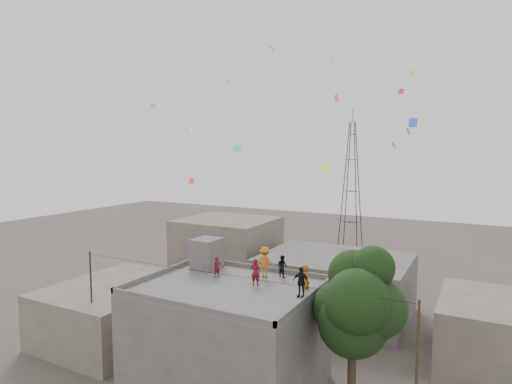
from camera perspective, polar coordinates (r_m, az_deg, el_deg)
main_building at (r=26.29m, az=-3.82°, el=-18.79°), size 10.00×8.00×6.10m
parapet at (r=25.15m, az=-3.87°, el=-12.13°), size 10.00×8.00×0.30m
stair_head_box at (r=28.71m, az=-6.57°, el=-8.16°), size 1.60×1.80×2.00m
neighbor_west at (r=34.67m, az=-18.10°, el=-14.79°), size 8.00×10.00×4.00m
neighbor_north at (r=37.70m, az=10.49°, el=-12.13°), size 12.00×9.00×5.00m
neighbor_northwest at (r=44.07m, az=-3.85°, el=-8.11°), size 9.00×8.00×7.00m
neighbor_east at (r=32.49m, az=29.59°, el=-16.27°), size 7.00×8.00×4.40m
tree at (r=22.93m, az=13.33°, el=-14.43°), size 4.90×4.60×9.10m
utility_line at (r=24.77m, az=-4.41°, el=-18.42°), size 20.12×0.62×7.40m
transmission_tower at (r=62.76m, az=12.59°, el=0.99°), size 2.97×2.97×20.01m
person_red_adult at (r=25.10m, az=-0.07°, el=-10.63°), size 0.63×0.46×1.58m
person_orange_child at (r=24.78m, az=6.60°, el=-11.13°), size 0.79×0.77×1.37m
person_dark_child at (r=26.81m, az=3.51°, el=-9.82°), size 0.79×0.69×1.37m
person_dark_adult at (r=23.33m, az=6.00°, el=-11.84°), size 0.98×0.46×1.64m
person_orange_adult at (r=26.63m, az=1.21°, el=-9.33°), size 1.29×0.82×1.90m
person_red_child at (r=26.80m, az=-5.23°, el=-9.92°), size 0.47×0.56×1.29m
kites at (r=29.56m, az=6.05°, el=9.68°), size 20.93×13.65×10.35m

